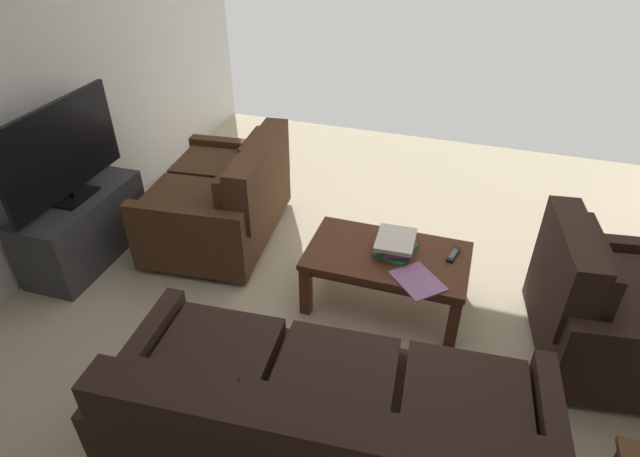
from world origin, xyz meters
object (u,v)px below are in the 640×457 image
at_px(sofa_main, 326,427).
at_px(loose_magazine, 418,281).
at_px(armchair_side, 605,308).
at_px(tv_remote, 453,255).
at_px(tv_stand, 84,228).
at_px(coffee_table, 387,262).
at_px(book_stack, 395,244).
at_px(loveseat_near, 224,198).
at_px(flat_tv, 61,152).

relative_size(sofa_main, loose_magazine, 6.87).
xyz_separation_m(armchair_side, tv_remote, (0.89, -0.16, 0.06)).
height_order(tv_stand, armchair_side, armchair_side).
bearing_deg(tv_stand, loose_magazine, 179.08).
height_order(coffee_table, tv_remote, tv_remote).
bearing_deg(coffee_table, book_stack, -133.06).
relative_size(armchair_side, loose_magazine, 3.42).
xyz_separation_m(loveseat_near, loose_magazine, (-1.60, 0.61, 0.06)).
bearing_deg(tv_stand, sofa_main, 153.46).
distance_m(sofa_main, flat_tv, 2.56).
xyz_separation_m(book_stack, loose_magazine, (-0.19, 0.26, -0.05)).
height_order(sofa_main, loveseat_near, loveseat_near).
bearing_deg(book_stack, sofa_main, 87.99).
height_order(tv_stand, tv_remote, tv_stand).
height_order(tv_stand, flat_tv, flat_tv).
distance_m(coffee_table, tv_stand, 2.26).
bearing_deg(sofa_main, tv_stand, -26.54).
xyz_separation_m(loveseat_near, tv_stand, (0.88, 0.57, -0.10)).
xyz_separation_m(loveseat_near, flat_tv, (0.88, 0.57, 0.53)).
relative_size(loveseat_near, tv_stand, 1.29).
distance_m(tv_stand, armchair_side, 3.55).
height_order(book_stack, tv_remote, book_stack).
bearing_deg(loose_magazine, loveseat_near, 115.05).
bearing_deg(armchair_side, tv_stand, 1.90).
relative_size(book_stack, loose_magazine, 1.02).
height_order(armchair_side, tv_remote, armchair_side).
relative_size(coffee_table, book_stack, 3.38).
height_order(loveseat_near, flat_tv, flat_tv).
distance_m(armchair_side, loose_magazine, 1.08).
bearing_deg(armchair_side, book_stack, -4.53).
bearing_deg(tv_stand, coffee_table, -175.48).
bearing_deg(loveseat_near, armchair_side, 170.37).
relative_size(sofa_main, armchair_side, 2.01).
distance_m(sofa_main, tv_stand, 2.51).
relative_size(loveseat_near, loose_magazine, 4.33).
relative_size(tv_stand, loose_magazine, 3.35).
bearing_deg(loveseat_near, tv_remote, 170.77).
distance_m(coffee_table, flat_tv, 2.32).
distance_m(book_stack, tv_remote, 0.37).
height_order(flat_tv, armchair_side, flat_tv).
bearing_deg(sofa_main, coffee_table, -90.45).
distance_m(coffee_table, armchair_side, 1.30).
bearing_deg(loose_magazine, book_stack, 82.56).
height_order(coffee_table, loose_magazine, loose_magazine).
height_order(tv_stand, loose_magazine, tv_stand).
relative_size(tv_stand, book_stack, 3.28).
xyz_separation_m(flat_tv, armchair_side, (-3.55, -0.12, -0.52)).
relative_size(flat_tv, book_stack, 3.55).
bearing_deg(book_stack, loveseat_near, -14.04).
height_order(coffee_table, armchair_side, armchair_side).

